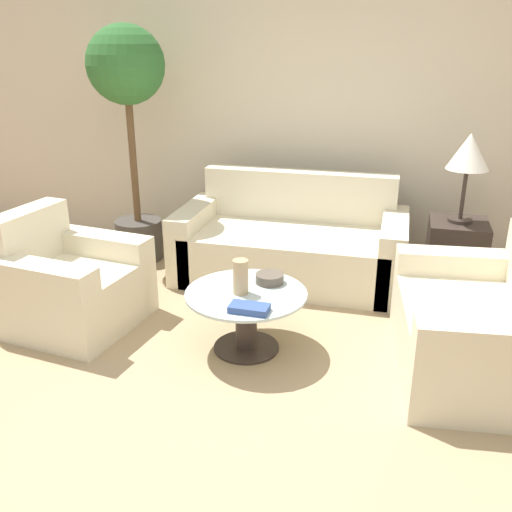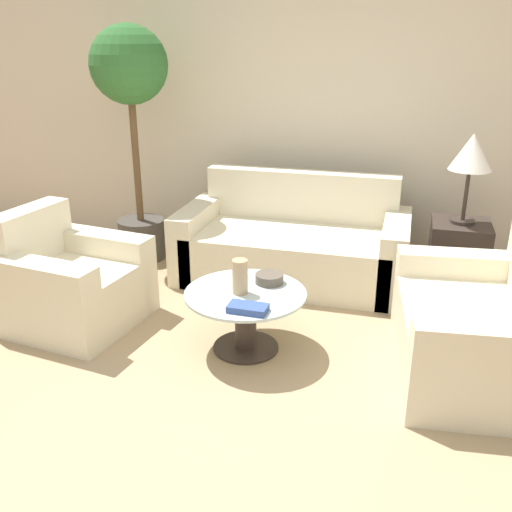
% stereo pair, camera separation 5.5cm
% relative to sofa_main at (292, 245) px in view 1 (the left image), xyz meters
% --- Properties ---
extents(ground_plane, '(14.00, 14.00, 0.00)m').
position_rel_sofa_main_xyz_m(ground_plane, '(0.01, -2.01, -0.27)').
color(ground_plane, '#8E603D').
extents(wall_back, '(10.00, 0.06, 2.60)m').
position_rel_sofa_main_xyz_m(wall_back, '(0.01, 0.71, 1.03)').
color(wall_back, beige).
rests_on(wall_back, ground_plane).
extents(rug, '(3.75, 3.39, 0.01)m').
position_rel_sofa_main_xyz_m(rug, '(-0.05, -1.28, -0.27)').
color(rug, tan).
rests_on(rug, ground_plane).
extents(sofa_main, '(1.83, 0.90, 0.83)m').
position_rel_sofa_main_xyz_m(sofa_main, '(0.00, 0.00, 0.00)').
color(sofa_main, beige).
rests_on(sofa_main, ground_plane).
extents(armchair, '(0.94, 0.93, 0.80)m').
position_rel_sofa_main_xyz_m(armchair, '(-1.35, -1.22, 0.00)').
color(armchair, beige).
rests_on(armchair, ground_plane).
extents(loveseat, '(0.98, 1.32, 0.81)m').
position_rel_sofa_main_xyz_m(loveseat, '(1.40, -1.16, 0.00)').
color(loveseat, beige).
rests_on(loveseat, ground_plane).
extents(coffee_table, '(0.77, 0.77, 0.40)m').
position_rel_sofa_main_xyz_m(coffee_table, '(-0.05, -1.28, -0.01)').
color(coffee_table, '#332823').
rests_on(coffee_table, ground_plane).
extents(side_table, '(0.43, 0.43, 0.57)m').
position_rel_sofa_main_xyz_m(side_table, '(1.29, 0.01, 0.01)').
color(side_table, '#332823').
rests_on(side_table, ground_plane).
extents(table_lamp, '(0.31, 0.31, 0.67)m').
position_rel_sofa_main_xyz_m(table_lamp, '(1.29, 0.01, 0.82)').
color(table_lamp, '#332823').
rests_on(table_lamp, side_table).
extents(potted_plant, '(0.64, 0.64, 1.99)m').
position_rel_sofa_main_xyz_m(potted_plant, '(-1.40, 0.03, 1.11)').
color(potted_plant, '#3D3833').
rests_on(potted_plant, ground_plane).
extents(vase, '(0.10, 0.10, 0.22)m').
position_rel_sofa_main_xyz_m(vase, '(-0.08, -1.30, 0.24)').
color(vase, tan).
rests_on(vase, coffee_table).
extents(bowl, '(0.18, 0.18, 0.06)m').
position_rel_sofa_main_xyz_m(bowl, '(0.06, -1.10, 0.16)').
color(bowl, brown).
rests_on(bowl, coffee_table).
extents(book_stack, '(0.23, 0.13, 0.04)m').
position_rel_sofa_main_xyz_m(book_stack, '(0.04, -1.53, 0.15)').
color(book_stack, '#334C8C').
rests_on(book_stack, coffee_table).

